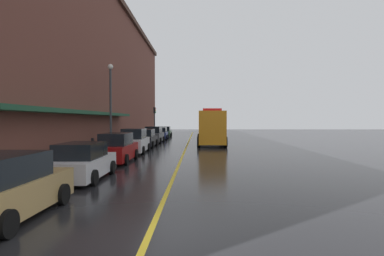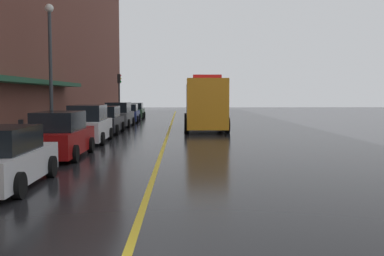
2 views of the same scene
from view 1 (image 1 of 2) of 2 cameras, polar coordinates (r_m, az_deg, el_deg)
name	(u,v)px [view 1 (image 1 of 2)]	position (r m, az deg, el deg)	size (l,w,h in m)	color
ground_plane	(187,146)	(32.04, -0.90, -3.18)	(112.00, 112.00, 0.00)	black
sidewalk_left	(126,145)	(32.84, -11.79, -2.96)	(2.40, 70.00, 0.15)	#9E9B93
lane_center_stripe	(187,146)	(32.04, -0.90, -3.17)	(0.16, 70.00, 0.01)	gold
brick_building_left	(61,65)	(34.10, -22.43, 10.32)	(10.94, 64.00, 15.80)	brown
parked_car_0	(3,189)	(9.75, -30.68, -9.29)	(2.12, 4.49, 1.72)	#A5844C
parked_car_1	(83,162)	(14.65, -18.97, -5.79)	(2.05, 4.49, 1.61)	silver
parked_car_2	(117,148)	(20.13, -13.25, -3.58)	(1.96, 4.75, 1.79)	maroon
parked_car_3	(135,142)	(25.44, -10.24, -2.40)	(2.03, 4.67, 1.92)	silver
parked_car_4	(145,139)	(30.88, -8.40, -1.88)	(2.04, 4.49, 1.71)	black
parked_car_5	(154,135)	(36.67, -6.81, -1.26)	(2.09, 4.49, 1.85)	#595B60
parked_car_6	(160,134)	(42.31, -5.75, -1.03)	(2.20, 4.77, 1.61)	navy
parked_car_7	(165,132)	(48.43, -4.88, -0.72)	(2.05, 4.48, 1.60)	#2D5133
utility_truck	(211,128)	(33.39, 3.42, 0.02)	(2.91, 9.33, 3.67)	orange
parking_meter_0	(144,133)	(38.40, -8.60, -0.84)	(0.14, 0.18, 1.33)	#4C4C51
parking_meter_1	(132,136)	(31.56, -10.73, -1.35)	(0.14, 0.18, 1.33)	#4C4C51
parking_meter_2	(93,145)	(20.43, -17.36, -2.90)	(0.14, 0.18, 1.33)	#4C4C51
parking_meter_3	(140,134)	(35.65, -9.36, -1.02)	(0.14, 0.18, 1.33)	#4C4C51
parking_meter_4	(142,133)	(37.10, -8.94, -0.92)	(0.14, 0.18, 1.33)	#4C4C51
street_lamp_left	(111,97)	(26.61, -14.36, 5.31)	(0.44, 0.44, 6.94)	#33383D
traffic_light_near	(155,116)	(47.18, -6.72, 2.13)	(0.38, 0.36, 4.30)	#232326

